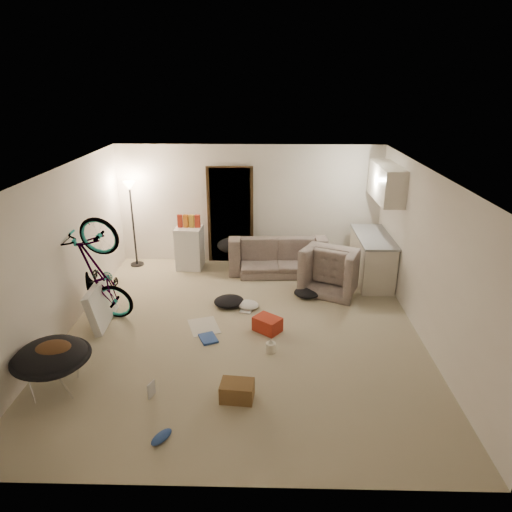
{
  "coord_description": "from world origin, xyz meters",
  "views": [
    {
      "loc": [
        0.37,
        -6.33,
        3.73
      ],
      "look_at": [
        0.2,
        0.6,
        1.03
      ],
      "focal_mm": 32.0,
      "sensor_mm": 36.0,
      "label": 1
    }
  ],
  "objects_px": {
    "sofa": "(277,257)",
    "saucer_chair": "(52,363)",
    "kitchen_counter": "(372,259)",
    "armchair": "(334,272)",
    "juicer": "(271,347)",
    "floor_lamp": "(131,206)",
    "drink_case_a": "(237,391)",
    "drink_case_b": "(267,324)",
    "tv_box": "(101,304)",
    "bicycle": "(101,294)",
    "mini_fridge": "(190,248)"
  },
  "relations": [
    {
      "from": "tv_box",
      "to": "drink_case_b",
      "type": "xyz_separation_m",
      "value": [
        2.7,
        -0.22,
        -0.21
      ]
    },
    {
      "from": "mini_fridge",
      "to": "saucer_chair",
      "type": "relative_size",
      "value": 0.92
    },
    {
      "from": "floor_lamp",
      "to": "bicycle",
      "type": "xyz_separation_m",
      "value": [
        0.1,
        -2.4,
        -0.82
      ]
    },
    {
      "from": "floor_lamp",
      "to": "drink_case_a",
      "type": "xyz_separation_m",
      "value": [
        2.42,
        -4.33,
        -1.19
      ]
    },
    {
      "from": "armchair",
      "to": "bicycle",
      "type": "height_order",
      "value": "bicycle"
    },
    {
      "from": "tv_box",
      "to": "drink_case_a",
      "type": "height_order",
      "value": "tv_box"
    },
    {
      "from": "tv_box",
      "to": "bicycle",
      "type": "bearing_deg",
      "value": 87.12
    },
    {
      "from": "kitchen_counter",
      "to": "tv_box",
      "type": "bearing_deg",
      "value": -159.14
    },
    {
      "from": "bicycle",
      "to": "drink_case_b",
      "type": "relative_size",
      "value": 4.61
    },
    {
      "from": "armchair",
      "to": "drink_case_b",
      "type": "bearing_deg",
      "value": 77.77
    },
    {
      "from": "bicycle",
      "to": "armchair",
      "type": "bearing_deg",
      "value": -61.87
    },
    {
      "from": "floor_lamp",
      "to": "sofa",
      "type": "distance_m",
      "value": 3.16
    },
    {
      "from": "floor_lamp",
      "to": "saucer_chair",
      "type": "xyz_separation_m",
      "value": [
        0.1,
        -4.21,
        -0.9
      ]
    },
    {
      "from": "kitchen_counter",
      "to": "armchair",
      "type": "bearing_deg",
      "value": -153.66
    },
    {
      "from": "bicycle",
      "to": "saucer_chair",
      "type": "bearing_deg",
      "value": -170.9
    },
    {
      "from": "armchair",
      "to": "mini_fridge",
      "type": "relative_size",
      "value": 1.13
    },
    {
      "from": "mini_fridge",
      "to": "saucer_chair",
      "type": "height_order",
      "value": "mini_fridge"
    },
    {
      "from": "kitchen_counter",
      "to": "drink_case_a",
      "type": "relative_size",
      "value": 3.68
    },
    {
      "from": "sofa",
      "to": "drink_case_a",
      "type": "height_order",
      "value": "sofa"
    },
    {
      "from": "tv_box",
      "to": "kitchen_counter",
      "type": "bearing_deg",
      "value": 17.98
    },
    {
      "from": "sofa",
      "to": "armchair",
      "type": "xyz_separation_m",
      "value": [
        1.07,
        -0.83,
        0.04
      ]
    },
    {
      "from": "sofa",
      "to": "mini_fridge",
      "type": "xyz_separation_m",
      "value": [
        -1.82,
        0.1,
        0.16
      ]
    },
    {
      "from": "floor_lamp",
      "to": "saucer_chair",
      "type": "relative_size",
      "value": 1.88
    },
    {
      "from": "armchair",
      "to": "saucer_chair",
      "type": "relative_size",
      "value": 1.04
    },
    {
      "from": "sofa",
      "to": "bicycle",
      "type": "bearing_deg",
      "value": 34.35
    },
    {
      "from": "kitchen_counter",
      "to": "juicer",
      "type": "relative_size",
      "value": 7.12
    },
    {
      "from": "mini_fridge",
      "to": "drink_case_a",
      "type": "distance_m",
      "value": 4.42
    },
    {
      "from": "kitchen_counter",
      "to": "sofa",
      "type": "height_order",
      "value": "kitchen_counter"
    },
    {
      "from": "armchair",
      "to": "drink_case_b",
      "type": "distance_m",
      "value": 2.08
    },
    {
      "from": "drink_case_a",
      "to": "floor_lamp",
      "type": "bearing_deg",
      "value": 124.73
    },
    {
      "from": "saucer_chair",
      "to": "armchair",
      "type": "bearing_deg",
      "value": 38.79
    },
    {
      "from": "floor_lamp",
      "to": "armchair",
      "type": "distance_m",
      "value": 4.3
    },
    {
      "from": "kitchen_counter",
      "to": "mini_fridge",
      "type": "relative_size",
      "value": 1.69
    },
    {
      "from": "floor_lamp",
      "to": "sofa",
      "type": "xyz_separation_m",
      "value": [
        2.99,
        -0.2,
        -1.02
      ]
    },
    {
      "from": "mini_fridge",
      "to": "juicer",
      "type": "distance_m",
      "value": 3.6
    },
    {
      "from": "tv_box",
      "to": "floor_lamp",
      "type": "bearing_deg",
      "value": 89.45
    },
    {
      "from": "sofa",
      "to": "saucer_chair",
      "type": "bearing_deg",
      "value": 51.35
    },
    {
      "from": "bicycle",
      "to": "sofa",
      "type": "bearing_deg",
      "value": -43.63
    },
    {
      "from": "juicer",
      "to": "saucer_chair",
      "type": "bearing_deg",
      "value": -161.04
    },
    {
      "from": "drink_case_a",
      "to": "drink_case_b",
      "type": "distance_m",
      "value": 1.7
    },
    {
      "from": "sofa",
      "to": "mini_fridge",
      "type": "distance_m",
      "value": 1.83
    },
    {
      "from": "juicer",
      "to": "sofa",
      "type": "bearing_deg",
      "value": 87.33
    },
    {
      "from": "floor_lamp",
      "to": "saucer_chair",
      "type": "height_order",
      "value": "floor_lamp"
    },
    {
      "from": "sofa",
      "to": "bicycle",
      "type": "relative_size",
      "value": 1.06
    },
    {
      "from": "armchair",
      "to": "bicycle",
      "type": "bearing_deg",
      "value": 44.38
    },
    {
      "from": "saucer_chair",
      "to": "drink_case_a",
      "type": "relative_size",
      "value": 2.36
    },
    {
      "from": "drink_case_b",
      "to": "armchair",
      "type": "bearing_deg",
      "value": 90.42
    },
    {
      "from": "kitchen_counter",
      "to": "armchair",
      "type": "distance_m",
      "value": 0.87
    },
    {
      "from": "juicer",
      "to": "drink_case_b",
      "type": "bearing_deg",
      "value": 94.63
    },
    {
      "from": "tv_box",
      "to": "armchair",
      "type": "bearing_deg",
      "value": 16.86
    }
  ]
}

